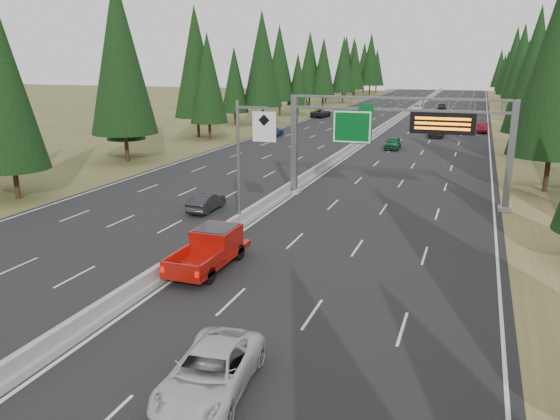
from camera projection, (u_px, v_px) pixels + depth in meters
The scene contains 18 objects.
road at pixel (383, 130), 85.04m from camera, with size 32.00×260.00×0.08m, color black.
shoulder_right at pixel (506, 135), 79.21m from camera, with size 3.60×260.00×0.06m, color olive.
shoulder_left at pixel (276, 125), 90.87m from camera, with size 3.60×260.00×0.06m, color #4C4F25.
median_barrier at pixel (383, 127), 84.94m from camera, with size 0.70×260.00×0.85m.
sign_gantry at pixel (405, 134), 39.80m from camera, with size 16.75×0.98×7.80m.
hov_sign_pole at pixel (247, 156), 33.68m from camera, with size 2.80×0.50×8.00m.
tree_row_left at pixel (243, 67), 86.61m from camera, with size 12.19×236.52×18.98m.
silver_minivan at pixel (210, 372), 17.37m from camera, with size 2.43×5.26×1.46m, color silver.
red_pickup at pixel (213, 246), 28.23m from camera, with size 2.13×5.95×1.94m.
car_ahead_green at pixel (393, 143), 66.16m from camera, with size 1.73×4.30×1.46m, color #135430.
car_ahead_dkred at pixel (482, 128), 81.42m from camera, with size 1.52×4.37×1.44m, color maroon.
car_ahead_dkgrey at pixel (437, 132), 76.62m from camera, with size 2.10×5.17×1.50m, color black.
car_ahead_white at pixel (417, 108), 115.06m from camera, with size 2.59×5.61×1.56m, color white.
car_ahead_far at pixel (442, 106), 118.77m from camera, with size 1.82×4.53×1.54m, color black.
car_onc_near at pixel (206, 202), 38.71m from camera, with size 1.36×3.89×1.28m, color #232326.
car_onc_blue at pixel (274, 132), 77.47m from camera, with size 1.81×4.45×1.29m, color navy.
car_onc_white at pixel (364, 122), 88.74m from camera, with size 1.87×4.64×1.58m, color silver.
car_onc_far at pixel (321, 113), 103.78m from camera, with size 2.63×5.70×1.58m, color black.
Camera 1 is at (13.85, -5.72, 10.38)m, focal length 35.00 mm.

